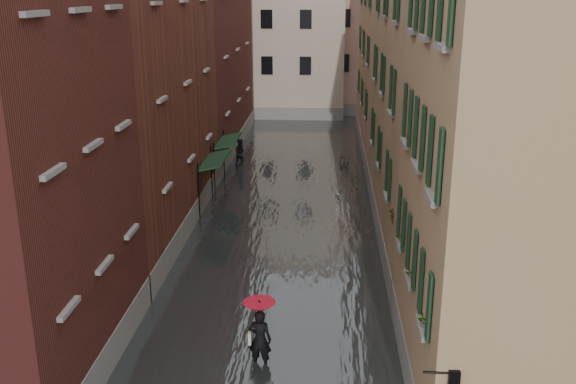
% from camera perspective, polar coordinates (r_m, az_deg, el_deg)
% --- Properties ---
extents(ground, '(120.00, 120.00, 0.00)m').
position_cam_1_polar(ground, '(19.93, -2.16, -13.31)').
color(ground, '#59595B').
rests_on(ground, ground).
extents(floodwater, '(10.00, 60.00, 0.20)m').
position_cam_1_polar(floodwater, '(31.72, 0.14, -1.00)').
color(floodwater, '#42484A').
rests_on(floodwater, ground).
extents(building_left_mid, '(6.00, 14.00, 12.50)m').
position_cam_1_polar(building_left_mid, '(27.74, -15.13, 8.76)').
color(building_left_mid, brown).
rests_on(building_left_mid, ground).
extents(building_left_far, '(6.00, 16.00, 14.00)m').
position_cam_1_polar(building_left_far, '(42.06, -8.74, 13.03)').
color(building_left_far, maroon).
rests_on(building_left_far, ground).
extents(building_right_near, '(6.00, 8.00, 11.50)m').
position_cam_1_polar(building_right_near, '(16.50, 21.81, 0.53)').
color(building_right_near, '#A27F53').
rests_on(building_right_near, ground).
extents(building_right_mid, '(6.00, 14.00, 13.00)m').
position_cam_1_polar(building_right_mid, '(26.78, 14.94, 9.02)').
color(building_right_mid, tan).
rests_on(building_right_mid, ground).
extents(building_right_far, '(6.00, 16.00, 11.50)m').
position_cam_1_polar(building_right_far, '(41.57, 10.95, 11.13)').
color(building_right_far, '#A27F53').
rests_on(building_right_far, ground).
extents(building_end_cream, '(12.00, 9.00, 13.00)m').
position_cam_1_polar(building_end_cream, '(55.33, -1.45, 13.77)').
color(building_end_cream, '#C5B29C').
rests_on(building_end_cream, ground).
extents(building_end_pink, '(10.00, 9.00, 12.00)m').
position_cam_1_polar(building_end_pink, '(57.31, 7.98, 13.25)').
color(building_end_pink, tan).
rests_on(building_end_pink, ground).
extents(awning_near, '(1.09, 3.35, 2.80)m').
position_cam_1_polar(awning_near, '(30.40, -6.55, 2.73)').
color(awning_near, '#15311B').
rests_on(awning_near, ground).
extents(awning_far, '(1.09, 3.14, 2.80)m').
position_cam_1_polar(awning_far, '(34.19, -5.42, 4.43)').
color(awning_far, '#15311B').
rests_on(awning_far, ground).
extents(wall_lantern, '(0.71, 0.22, 0.35)m').
position_cam_1_polar(wall_lantern, '(13.41, 14.43, -15.66)').
color(wall_lantern, black).
rests_on(wall_lantern, ground).
extents(window_planters, '(0.59, 7.98, 0.84)m').
position_cam_1_polar(window_planters, '(17.80, 10.85, -4.93)').
color(window_planters, '#A04A34').
rests_on(window_planters, ground).
extents(pedestrian_main, '(0.93, 0.93, 2.06)m').
position_cam_1_polar(pedestrian_main, '(18.20, -2.53, -12.08)').
color(pedestrian_main, black).
rests_on(pedestrian_main, ground).
extents(pedestrian_far, '(1.08, 0.98, 1.82)m').
position_cam_1_polar(pedestrian_far, '(38.00, -4.19, 3.39)').
color(pedestrian_far, black).
rests_on(pedestrian_far, ground).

